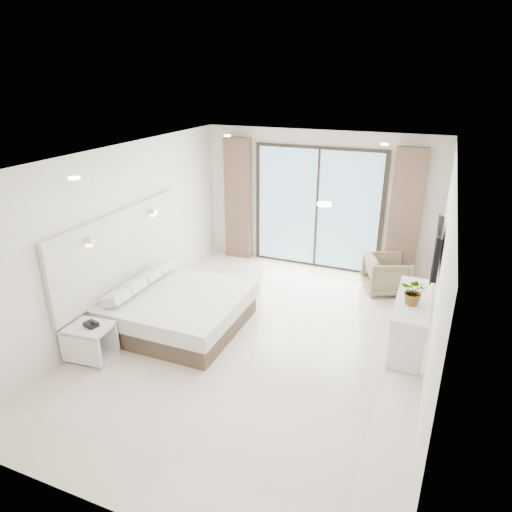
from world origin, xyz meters
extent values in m
plane|color=beige|center=(0.00, 0.00, 0.00)|extent=(6.20, 6.20, 0.00)
cube|color=silver|center=(0.00, 3.10, 1.35)|extent=(4.60, 0.02, 2.70)
cube|color=silver|center=(0.00, -3.10, 1.35)|extent=(4.60, 0.02, 2.70)
cube|color=silver|center=(-2.30, 0.00, 1.35)|extent=(0.02, 6.20, 2.70)
cube|color=silver|center=(2.30, 0.00, 1.35)|extent=(0.02, 6.20, 2.70)
cube|color=white|center=(0.00, 0.00, 2.70)|extent=(4.60, 6.20, 0.02)
cube|color=beige|center=(-2.25, -0.06, 1.15)|extent=(0.08, 3.00, 1.20)
cube|color=black|center=(2.25, 0.70, 1.55)|extent=(0.06, 1.00, 0.58)
cube|color=black|center=(2.21, 0.70, 1.55)|extent=(0.02, 1.04, 0.62)
cube|color=black|center=(0.00, 3.07, 1.20)|extent=(2.56, 0.04, 2.42)
cube|color=#88BDDA|center=(0.00, 3.04, 1.20)|extent=(2.40, 0.01, 2.30)
cube|color=brown|center=(-1.65, 2.96, 1.25)|extent=(0.55, 0.14, 2.50)
cube|color=brown|center=(1.65, 2.96, 1.25)|extent=(0.55, 0.14, 2.50)
cylinder|color=white|center=(-1.30, -1.80, 2.68)|extent=(0.12, 0.12, 0.02)
cylinder|color=white|center=(1.30, -1.80, 2.68)|extent=(0.12, 0.12, 0.02)
cylinder|color=white|center=(-1.30, 1.80, 2.68)|extent=(0.12, 0.12, 0.02)
cylinder|color=white|center=(1.30, 1.80, 2.68)|extent=(0.12, 0.12, 0.02)
cube|color=brown|center=(-1.32, -0.06, 0.15)|extent=(1.87, 1.78, 0.30)
cube|color=white|center=(-1.32, -0.06, 0.42)|extent=(1.95, 1.86, 0.24)
cube|color=white|center=(-1.95, -0.67, 0.61)|extent=(0.28, 0.37, 0.14)
cube|color=white|center=(-1.95, -0.27, 0.61)|extent=(0.28, 0.37, 0.14)
cube|color=white|center=(-1.95, 0.15, 0.61)|extent=(0.28, 0.37, 0.14)
cube|color=white|center=(-1.95, 0.55, 0.61)|extent=(0.28, 0.37, 0.14)
cube|color=silver|center=(-1.95, -1.27, 0.49)|extent=(0.61, 0.52, 0.05)
cube|color=silver|center=(-1.95, -1.27, 0.03)|extent=(0.61, 0.52, 0.05)
cube|color=silver|center=(-1.95, -1.48, 0.26)|extent=(0.57, 0.11, 0.46)
cube|color=silver|center=(-1.95, -1.07, 0.26)|extent=(0.57, 0.11, 0.46)
cube|color=black|center=(-1.91, -1.27, 0.55)|extent=(0.20, 0.17, 0.06)
cube|color=silver|center=(2.04, 0.70, 0.74)|extent=(0.46, 1.48, 0.06)
cube|color=silver|center=(2.04, 0.03, 0.35)|extent=(0.44, 0.06, 0.71)
cube|color=silver|center=(2.04, 1.37, 0.35)|extent=(0.44, 0.06, 0.71)
imported|color=#33662D|center=(2.04, 0.51, 0.92)|extent=(0.42, 0.45, 0.30)
imported|color=#7E7352|center=(1.50, 2.40, 0.36)|extent=(0.89, 0.91, 0.73)
camera|label=1|loc=(2.15, -5.34, 3.68)|focal=32.00mm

